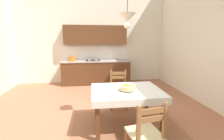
{
  "coord_description": "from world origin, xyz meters",
  "views": [
    {
      "loc": [
        -0.05,
        -3.03,
        1.69
      ],
      "look_at": [
        0.37,
        0.12,
        1.06
      ],
      "focal_mm": 25.1,
      "sensor_mm": 36.0,
      "label": 1
    }
  ],
  "objects_px": {
    "kitchen_cabinetry": "(96,61)",
    "fruit_bowl": "(128,88)",
    "dining_table": "(126,96)",
    "pendant_lamp": "(127,18)",
    "dining_chair_camera_side": "(146,135)",
    "dining_chair_kitchen_side": "(118,90)"
  },
  "relations": [
    {
      "from": "dining_table",
      "to": "fruit_bowl",
      "type": "xyz_separation_m",
      "value": [
        0.01,
        -0.06,
        0.18
      ]
    },
    {
      "from": "pendant_lamp",
      "to": "dining_table",
      "type": "bearing_deg",
      "value": -96.21
    },
    {
      "from": "dining_table",
      "to": "dining_chair_camera_side",
      "type": "relative_size",
      "value": 1.42
    },
    {
      "from": "kitchen_cabinetry",
      "to": "dining_table",
      "type": "xyz_separation_m",
      "value": [
        0.47,
        -3.2,
        -0.23
      ]
    },
    {
      "from": "dining_chair_camera_side",
      "to": "fruit_bowl",
      "type": "distance_m",
      "value": 0.98
    },
    {
      "from": "kitchen_cabinetry",
      "to": "pendant_lamp",
      "type": "distance_m",
      "value": 3.38
    },
    {
      "from": "kitchen_cabinetry",
      "to": "dining_chair_kitchen_side",
      "type": "xyz_separation_m",
      "value": [
        0.48,
        -2.29,
        -0.41
      ]
    },
    {
      "from": "dining_table",
      "to": "pendant_lamp",
      "type": "xyz_separation_m",
      "value": [
        0.01,
        0.08,
        1.44
      ]
    },
    {
      "from": "fruit_bowl",
      "to": "dining_chair_camera_side",
      "type": "bearing_deg",
      "value": -87.28
    },
    {
      "from": "dining_chair_camera_side",
      "to": "pendant_lamp",
      "type": "relative_size",
      "value": 1.16
    },
    {
      "from": "kitchen_cabinetry",
      "to": "pendant_lamp",
      "type": "relative_size",
      "value": 3.19
    },
    {
      "from": "kitchen_cabinetry",
      "to": "dining_chair_kitchen_side",
      "type": "height_order",
      "value": "kitchen_cabinetry"
    },
    {
      "from": "dining_table",
      "to": "pendant_lamp",
      "type": "bearing_deg",
      "value": 83.79
    },
    {
      "from": "dining_table",
      "to": "fruit_bowl",
      "type": "relative_size",
      "value": 4.41
    },
    {
      "from": "kitchen_cabinetry",
      "to": "dining_table",
      "type": "distance_m",
      "value": 3.24
    },
    {
      "from": "kitchen_cabinetry",
      "to": "pendant_lamp",
      "type": "height_order",
      "value": "pendant_lamp"
    },
    {
      "from": "fruit_bowl",
      "to": "dining_chair_kitchen_side",
      "type": "bearing_deg",
      "value": 89.86
    },
    {
      "from": "dining_table",
      "to": "fruit_bowl",
      "type": "distance_m",
      "value": 0.2
    },
    {
      "from": "kitchen_cabinetry",
      "to": "fruit_bowl",
      "type": "height_order",
      "value": "kitchen_cabinetry"
    },
    {
      "from": "kitchen_cabinetry",
      "to": "dining_table",
      "type": "bearing_deg",
      "value": -81.67
    },
    {
      "from": "dining_chair_kitchen_side",
      "to": "fruit_bowl",
      "type": "height_order",
      "value": "dining_chair_kitchen_side"
    },
    {
      "from": "dining_chair_camera_side",
      "to": "kitchen_cabinetry",
      "type": "bearing_deg",
      "value": 97.08
    }
  ]
}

